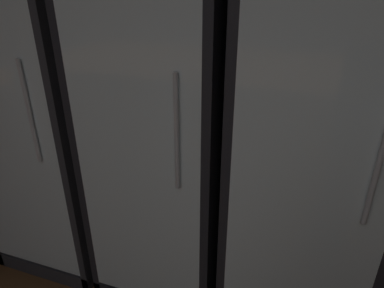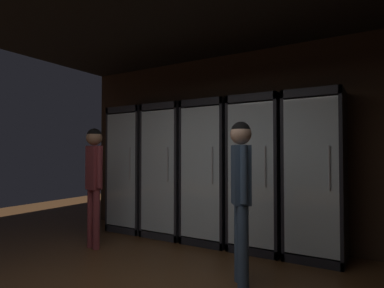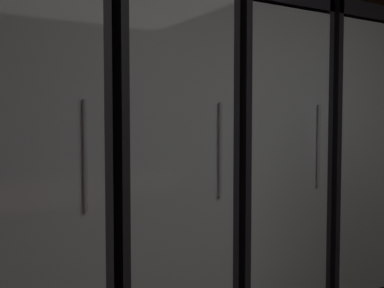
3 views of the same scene
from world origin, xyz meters
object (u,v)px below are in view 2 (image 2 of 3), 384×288
at_px(cooler_center, 211,173).
at_px(cooler_far_right, 316,176).
at_px(cooler_left, 170,171).
at_px(shopper_far, 241,184).
at_px(cooler_right, 259,174).
at_px(cooler_far_left, 134,170).
at_px(shopper_near, 94,170).

distance_m(cooler_center, cooler_far_right, 1.46).
bearing_deg(cooler_left, shopper_far, -35.36).
relative_size(cooler_right, shopper_far, 1.28).
distance_m(cooler_far_left, cooler_far_right, 2.93).
bearing_deg(shopper_near, cooler_far_right, 22.36).
distance_m(cooler_center, shopper_far, 1.54).
bearing_deg(cooler_left, cooler_far_left, 179.89).
bearing_deg(cooler_center, cooler_left, -179.87).
bearing_deg(cooler_right, cooler_center, 179.89).
height_order(cooler_center, shopper_near, cooler_center).
bearing_deg(cooler_far_left, cooler_center, 0.01).
bearing_deg(cooler_center, shopper_near, -137.98).
bearing_deg(cooler_far_right, cooler_center, -179.99).
bearing_deg(cooler_right, cooler_far_left, 179.97).
bearing_deg(cooler_right, cooler_left, -179.99).
bearing_deg(cooler_far_right, shopper_near, -157.64).
xyz_separation_m(shopper_near, shopper_far, (2.19, -0.10, -0.07)).
relative_size(cooler_far_right, shopper_far, 1.28).
bearing_deg(cooler_left, cooler_right, 0.01).
height_order(cooler_far_left, cooler_far_right, same).
bearing_deg(shopper_near, shopper_far, -2.54).
bearing_deg(shopper_far, cooler_far_left, 153.61).
bearing_deg(cooler_far_left, shopper_near, -78.03).
distance_m(cooler_left, shopper_near, 1.21).
xyz_separation_m(cooler_far_right, shopper_near, (-2.69, -1.11, 0.05)).
bearing_deg(cooler_far_right, cooler_left, -179.95).
distance_m(cooler_left, shopper_far, 2.08).
xyz_separation_m(cooler_far_right, shopper_far, (-0.50, -1.20, -0.02)).
distance_m(cooler_far_left, cooler_center, 1.46).
xyz_separation_m(cooler_center, cooler_right, (0.73, -0.00, 0.01)).
height_order(cooler_left, shopper_far, cooler_left).
height_order(cooler_far_right, shopper_far, cooler_far_right).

